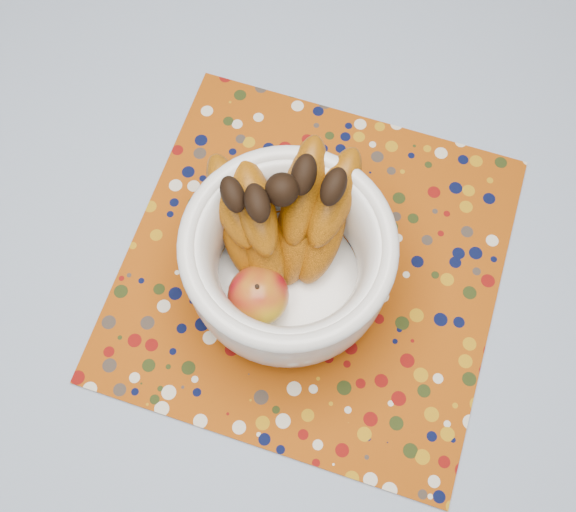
% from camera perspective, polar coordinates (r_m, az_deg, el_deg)
% --- Properties ---
extents(table, '(1.20, 1.20, 0.75)m').
position_cam_1_polar(table, '(0.93, -3.32, 2.45)').
color(table, brown).
rests_on(table, ground).
extents(tablecloth, '(1.32, 1.32, 0.01)m').
position_cam_1_polar(tablecloth, '(0.86, -3.62, 4.57)').
color(tablecloth, '#6685AB').
rests_on(tablecloth, table).
extents(placemat, '(0.56, 0.56, 0.00)m').
position_cam_1_polar(placemat, '(0.82, 2.07, -0.89)').
color(placemat, '#933D08').
rests_on(placemat, tablecloth).
extents(fruit_bowl, '(0.25, 0.25, 0.19)m').
position_cam_1_polar(fruit_bowl, '(0.73, -0.29, 0.95)').
color(fruit_bowl, white).
rests_on(fruit_bowl, placemat).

